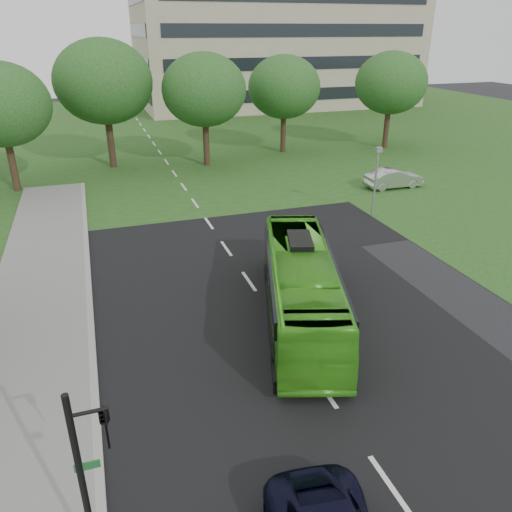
{
  "coord_description": "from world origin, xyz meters",
  "views": [
    {
      "loc": [
        -6.19,
        -13.67,
        10.75
      ],
      "look_at": [
        0.11,
        5.3,
        1.6
      ],
      "focal_mm": 35.0,
      "sensor_mm": 36.0,
      "label": 1
    }
  ],
  "objects_px": {
    "tree_park_e": "(391,83)",
    "bus": "(301,287)",
    "office_building": "(276,15)",
    "tree_park_a": "(0,105)",
    "tree_park_b": "(104,82)",
    "tree_park_d": "(284,87)",
    "traffic_light": "(89,476)",
    "camera_pole": "(376,173)",
    "tree_park_c": "(204,90)",
    "sedan": "(394,178)"
  },
  "relations": [
    {
      "from": "tree_park_e",
      "to": "bus",
      "type": "height_order",
      "value": "tree_park_e"
    },
    {
      "from": "office_building",
      "to": "tree_park_a",
      "type": "xyz_separation_m",
      "value": [
        -33.58,
        -36.94,
        -6.48
      ]
    },
    {
      "from": "office_building",
      "to": "tree_park_b",
      "type": "xyz_separation_m",
      "value": [
        -26.49,
        -32.18,
        -5.64
      ]
    },
    {
      "from": "tree_park_b",
      "to": "tree_park_e",
      "type": "height_order",
      "value": "tree_park_b"
    },
    {
      "from": "tree_park_d",
      "to": "traffic_light",
      "type": "relative_size",
      "value": 1.78
    },
    {
      "from": "tree_park_b",
      "to": "camera_pole",
      "type": "xyz_separation_m",
      "value": [
        14.53,
        -17.77,
        -4.06
      ]
    },
    {
      "from": "tree_park_d",
      "to": "tree_park_e",
      "type": "xyz_separation_m",
      "value": [
        10.19,
        -1.47,
        0.18
      ]
    },
    {
      "from": "tree_park_a",
      "to": "tree_park_c",
      "type": "xyz_separation_m",
      "value": [
        14.78,
        2.81,
        0.17
      ]
    },
    {
      "from": "tree_park_a",
      "to": "camera_pole",
      "type": "height_order",
      "value": "tree_park_a"
    },
    {
      "from": "tree_park_b",
      "to": "traffic_light",
      "type": "bearing_deg",
      "value": -94.03
    },
    {
      "from": "traffic_light",
      "to": "camera_pole",
      "type": "height_order",
      "value": "traffic_light"
    },
    {
      "from": "tree_park_e",
      "to": "traffic_light",
      "type": "relative_size",
      "value": 1.83
    },
    {
      "from": "tree_park_d",
      "to": "sedan",
      "type": "relative_size",
      "value": 2.03
    },
    {
      "from": "tree_park_a",
      "to": "traffic_light",
      "type": "height_order",
      "value": "tree_park_a"
    },
    {
      "from": "office_building",
      "to": "tree_park_e",
      "type": "xyz_separation_m",
      "value": [
        -0.57,
        -32.88,
        -6.44
      ]
    },
    {
      "from": "tree_park_d",
      "to": "bus",
      "type": "relative_size",
      "value": 0.84
    },
    {
      "from": "office_building",
      "to": "tree_park_c",
      "type": "relative_size",
      "value": 4.4
    },
    {
      "from": "tree_park_a",
      "to": "tree_park_e",
      "type": "height_order",
      "value": "tree_park_e"
    },
    {
      "from": "tree_park_d",
      "to": "traffic_light",
      "type": "distance_m",
      "value": 40.96
    },
    {
      "from": "office_building",
      "to": "traffic_light",
      "type": "distance_m",
      "value": 74.51
    },
    {
      "from": "traffic_light",
      "to": "office_building",
      "type": "bearing_deg",
      "value": 91.58
    },
    {
      "from": "tree_park_a",
      "to": "traffic_light",
      "type": "relative_size",
      "value": 1.82
    },
    {
      "from": "traffic_light",
      "to": "camera_pole",
      "type": "distance_m",
      "value": 24.79
    },
    {
      "from": "camera_pole",
      "to": "tree_park_b",
      "type": "bearing_deg",
      "value": 111.45
    },
    {
      "from": "sedan",
      "to": "camera_pole",
      "type": "relative_size",
      "value": 0.99
    },
    {
      "from": "office_building",
      "to": "sedan",
      "type": "height_order",
      "value": "office_building"
    },
    {
      "from": "office_building",
      "to": "camera_pole",
      "type": "bearing_deg",
      "value": -103.46
    },
    {
      "from": "sedan",
      "to": "traffic_light",
      "type": "distance_m",
      "value": 31.71
    },
    {
      "from": "tree_park_b",
      "to": "camera_pole",
      "type": "bearing_deg",
      "value": -50.74
    },
    {
      "from": "tree_park_a",
      "to": "camera_pole",
      "type": "distance_m",
      "value": 25.44
    },
    {
      "from": "tree_park_a",
      "to": "sedan",
      "type": "bearing_deg",
      "value": -16.95
    },
    {
      "from": "tree_park_e",
      "to": "bus",
      "type": "bearing_deg",
      "value": -127.27
    },
    {
      "from": "office_building",
      "to": "sedan",
      "type": "bearing_deg",
      "value": -99.21
    },
    {
      "from": "office_building",
      "to": "traffic_light",
      "type": "relative_size",
      "value": 8.24
    },
    {
      "from": "traffic_light",
      "to": "camera_pole",
      "type": "relative_size",
      "value": 1.12
    },
    {
      "from": "bus",
      "to": "traffic_light",
      "type": "distance_m",
      "value": 11.64
    },
    {
      "from": "tree_park_b",
      "to": "tree_park_c",
      "type": "bearing_deg",
      "value": -14.23
    },
    {
      "from": "tree_park_a",
      "to": "camera_pole",
      "type": "relative_size",
      "value": 2.04
    },
    {
      "from": "tree_park_e",
      "to": "traffic_light",
      "type": "distance_m",
      "value": 45.27
    },
    {
      "from": "tree_park_b",
      "to": "sedan",
      "type": "xyz_separation_m",
      "value": [
        19.2,
        -12.77,
        -6.16
      ]
    },
    {
      "from": "tree_park_d",
      "to": "sedan",
      "type": "height_order",
      "value": "tree_park_d"
    },
    {
      "from": "sedan",
      "to": "tree_park_a",
      "type": "bearing_deg",
      "value": 73.79
    },
    {
      "from": "tree_park_b",
      "to": "tree_park_a",
      "type": "bearing_deg",
      "value": -146.15
    },
    {
      "from": "office_building",
      "to": "camera_pole",
      "type": "xyz_separation_m",
      "value": [
        -11.96,
        -49.96,
        -9.69
      ]
    },
    {
      "from": "tree_park_a",
      "to": "tree_park_d",
      "type": "xyz_separation_m",
      "value": [
        22.82,
        5.53,
        -0.13
      ]
    },
    {
      "from": "tree_park_e",
      "to": "camera_pole",
      "type": "distance_m",
      "value": 20.78
    },
    {
      "from": "sedan",
      "to": "traffic_light",
      "type": "height_order",
      "value": "traffic_light"
    },
    {
      "from": "tree_park_e",
      "to": "traffic_light",
      "type": "bearing_deg",
      "value": -129.03
    },
    {
      "from": "tree_park_e",
      "to": "tree_park_c",
      "type": "bearing_deg",
      "value": -176.07
    },
    {
      "from": "tree_park_e",
      "to": "bus",
      "type": "relative_size",
      "value": 0.86
    }
  ]
}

